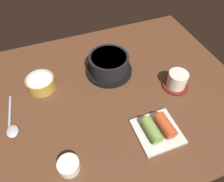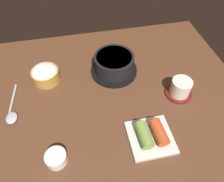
% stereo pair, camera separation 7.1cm
% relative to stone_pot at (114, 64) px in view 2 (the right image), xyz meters
% --- Properties ---
extents(dining_table, '(1.00, 0.76, 0.02)m').
position_rel_stone_pot_xyz_m(dining_table, '(-0.05, -0.10, -0.05)').
color(dining_table, '#56331E').
rests_on(dining_table, ground).
extents(stone_pot, '(0.18, 0.18, 0.08)m').
position_rel_stone_pot_xyz_m(stone_pot, '(0.00, 0.00, 0.00)').
color(stone_pot, black).
rests_on(stone_pot, dining_table).
extents(rice_bowl, '(0.10, 0.10, 0.06)m').
position_rel_stone_pot_xyz_m(rice_bowl, '(-0.26, 0.01, -0.01)').
color(rice_bowl, '#B78C38').
rests_on(rice_bowl, dining_table).
extents(tea_cup_with_saucer, '(0.09, 0.09, 0.07)m').
position_rel_stone_pot_xyz_m(tea_cup_with_saucer, '(0.20, -0.16, -0.01)').
color(tea_cup_with_saucer, maroon).
rests_on(tea_cup_with_saucer, dining_table).
extents(kimchi_plate, '(0.13, 0.13, 0.05)m').
position_rel_stone_pot_xyz_m(kimchi_plate, '(0.05, -0.30, -0.02)').
color(kimchi_plate, silver).
rests_on(kimchi_plate, dining_table).
extents(side_bowl_near, '(0.06, 0.06, 0.03)m').
position_rel_stone_pot_xyz_m(side_bowl_near, '(-0.23, -0.32, -0.02)').
color(side_bowl_near, white).
rests_on(side_bowl_near, dining_table).
extents(spoon, '(0.04, 0.17, 0.01)m').
position_rel_stone_pot_xyz_m(spoon, '(-0.37, -0.12, -0.03)').
color(spoon, '#B7B7BC').
rests_on(spoon, dining_table).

